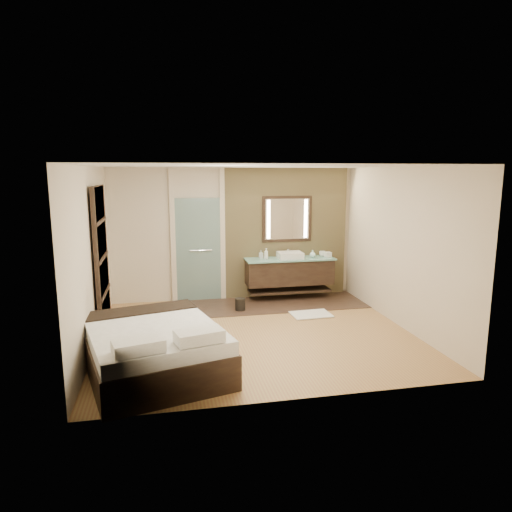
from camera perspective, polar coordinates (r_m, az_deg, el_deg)
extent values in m
plane|color=#A26B44|center=(7.59, 0.02, -9.67)|extent=(5.00, 5.00, 0.00)
cube|color=#32221B|center=(9.19, 1.69, -6.01)|extent=(3.80, 1.30, 0.01)
cube|color=tan|center=(9.62, 3.80, 2.89)|extent=(2.60, 0.08, 2.70)
cube|color=black|center=(9.48, 4.21, -2.01)|extent=(1.80, 0.50, 0.50)
cube|color=black|center=(9.57, 4.18, -4.29)|extent=(1.71, 0.45, 0.04)
cube|color=#99EAD9|center=(9.40, 4.26, -0.37)|extent=(1.85, 0.55, 0.03)
cube|color=white|center=(9.39, 4.27, 0.11)|extent=(0.50, 0.38, 0.13)
cylinder|color=silver|center=(9.56, 3.96, 0.43)|extent=(0.03, 0.03, 0.18)
cylinder|color=silver|center=(9.51, 4.03, 0.86)|extent=(0.02, 0.10, 0.02)
cube|color=black|center=(9.53, 3.90, 4.64)|extent=(1.06, 0.03, 0.96)
cube|color=white|center=(9.52, 3.92, 4.63)|extent=(0.94, 0.01, 0.84)
cube|color=#FFE4BF|center=(9.42, 1.58, 4.59)|extent=(0.07, 0.01, 0.80)
cube|color=#FFE4BF|center=(9.63, 6.24, 4.66)|extent=(0.07, 0.01, 0.80)
cube|color=#A5D1CC|center=(9.34, -7.22, 0.75)|extent=(0.90, 0.05, 2.10)
cylinder|color=silver|center=(9.29, -6.89, 0.71)|extent=(0.45, 0.03, 0.03)
cube|color=beige|center=(9.28, -10.35, 2.47)|extent=(0.10, 0.08, 2.70)
cube|color=beige|center=(9.35, -4.21, 2.68)|extent=(0.10, 0.08, 2.70)
cube|color=black|center=(7.77, -18.75, -0.56)|extent=(0.06, 1.20, 2.40)
cube|color=beige|center=(7.96, -18.25, -6.44)|extent=(0.02, 1.06, 0.52)
cube|color=beige|center=(7.82, -18.50, -2.31)|extent=(0.02, 1.06, 0.52)
cube|color=beige|center=(7.72, -18.75, 1.95)|extent=(0.02, 1.06, 0.52)
cube|color=beige|center=(7.66, -19.00, 6.30)|extent=(0.02, 1.06, 0.52)
cube|color=black|center=(6.30, -12.61, -12.07)|extent=(2.08, 2.37, 0.45)
cube|color=silver|center=(6.19, -12.73, -9.37)|extent=(2.02, 2.31, 0.18)
cube|color=black|center=(6.87, -14.26, -6.64)|extent=(1.64, 0.84, 0.04)
cube|color=silver|center=(5.32, -14.49, -10.83)|extent=(0.62, 0.44, 0.14)
cube|color=silver|center=(5.49, -7.11, -9.89)|extent=(0.62, 0.44, 0.14)
cube|color=white|center=(8.57, 6.89, -7.24)|extent=(0.74, 0.53, 0.02)
cylinder|color=black|center=(8.76, -1.99, -6.07)|extent=(0.20, 0.20, 0.24)
cube|color=silver|center=(9.63, 8.98, 0.18)|extent=(0.13, 0.13, 0.10)
imported|color=white|center=(9.27, 1.27, 0.29)|extent=(0.11, 0.11, 0.22)
imported|color=#B2B2B2|center=(9.38, 0.62, 0.24)|extent=(0.08, 0.08, 0.17)
imported|color=#C3F5EF|center=(9.53, 7.09, 0.29)|extent=(0.15, 0.15, 0.16)
imported|color=white|center=(9.71, 8.29, 0.30)|extent=(0.15, 0.15, 0.11)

